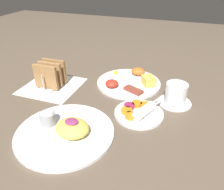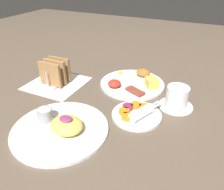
# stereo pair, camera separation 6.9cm
# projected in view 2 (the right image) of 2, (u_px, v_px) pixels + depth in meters

# --- Properties ---
(ground_plane) EXTENTS (3.00, 3.00, 0.00)m
(ground_plane) POSITION_uv_depth(u_px,v_px,m) (93.00, 105.00, 0.78)
(ground_plane) COLOR brown
(napkin_flat) EXTENTS (0.22, 0.22, 0.00)m
(napkin_flat) POSITION_uv_depth(u_px,v_px,m) (57.00, 83.00, 0.92)
(napkin_flat) COLOR white
(napkin_flat) RESTS_ON ground_plane
(plate_breakfast) EXTENTS (0.27, 0.27, 0.05)m
(plate_breakfast) POSITION_uv_depth(u_px,v_px,m) (133.00, 82.00, 0.91)
(plate_breakfast) COLOR white
(plate_breakfast) RESTS_ON ground_plane
(plate_condiments) EXTENTS (0.16, 0.16, 0.04)m
(plate_condiments) POSITION_uv_depth(u_px,v_px,m) (137.00, 114.00, 0.72)
(plate_condiments) COLOR white
(plate_condiments) RESTS_ON ground_plane
(plate_foreground) EXTENTS (0.29, 0.29, 0.06)m
(plate_foreground) POSITION_uv_depth(u_px,v_px,m) (61.00, 127.00, 0.65)
(plate_foreground) COLOR white
(plate_foreground) RESTS_ON ground_plane
(toast_rack) EXTENTS (0.10, 0.12, 0.10)m
(toast_rack) POSITION_uv_depth(u_px,v_px,m) (55.00, 72.00, 0.90)
(toast_rack) COLOR #B7B7BC
(toast_rack) RESTS_ON ground_plane
(coffee_cup) EXTENTS (0.12, 0.12, 0.08)m
(coffee_cup) POSITION_uv_depth(u_px,v_px,m) (177.00, 98.00, 0.76)
(coffee_cup) COLOR white
(coffee_cup) RESTS_ON ground_plane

